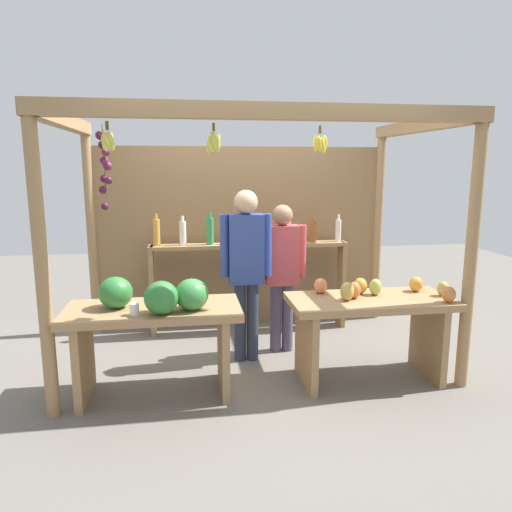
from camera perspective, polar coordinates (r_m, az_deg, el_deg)
The scene contains 7 objects.
ground_plane at distance 4.82m, azimuth -0.35°, elevation -11.68°, with size 12.00×12.00×0.00m, color slate.
market_stall at distance 4.92m, azimuth -1.22°, elevation 4.80°, with size 3.42×2.00×2.29m.
fruit_counter_left at distance 3.87m, azimuth -12.12°, elevation -7.45°, with size 1.39×0.69×0.99m.
fruit_counter_right at distance 4.22m, azimuth 13.63°, elevation -7.11°, with size 1.40×0.64×0.90m.
bottle_shelf_unit at distance 5.26m, azimuth -0.98°, elevation -0.35°, with size 2.20×0.22×1.35m.
vendor_man at distance 4.41m, azimuth -1.20°, elevation -0.51°, with size 0.48×0.22×1.63m.
vendor_woman at distance 4.66m, azimuth 3.15°, elevation -1.21°, with size 0.48×0.20×1.48m.
Camera 1 is at (-0.64, -4.41, 1.84)m, focal length 33.26 mm.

